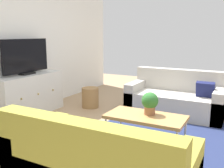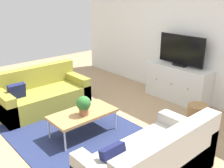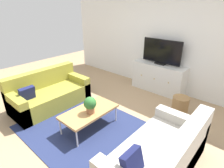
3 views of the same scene
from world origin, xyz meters
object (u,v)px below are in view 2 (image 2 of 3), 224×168
object	(u,v)px
couch_right_side	(154,164)
tv_console	(178,83)
wicker_basket	(197,116)
flat_screen_tv	(181,51)
potted_plant	(83,105)
couch_left_side	(41,95)
coffee_table	(83,114)

from	to	relation	value
couch_right_side	tv_console	bearing A→B (deg)	119.54
tv_console	wicker_basket	distance (m)	1.19
tv_console	couch_right_side	bearing A→B (deg)	-60.46
flat_screen_tv	wicker_basket	distance (m)	1.47
potted_plant	flat_screen_tv	distance (m)	2.44
couch_right_side	potted_plant	distance (m)	1.47
tv_console	flat_screen_tv	world-z (taller)	flat_screen_tv
couch_left_side	flat_screen_tv	distance (m)	2.95
couch_right_side	flat_screen_tv	distance (m)	2.86
coffee_table	potted_plant	xyz separation A→B (m)	(0.07, -0.03, 0.20)
couch_right_side	wicker_basket	bearing A→B (deg)	104.29
coffee_table	tv_console	xyz separation A→B (m)	(0.16, 2.33, 0.02)
coffee_table	wicker_basket	distance (m)	1.94
coffee_table	wicker_basket	world-z (taller)	wicker_basket
couch_left_side	potted_plant	bearing A→B (deg)	0.51
wicker_basket	flat_screen_tv	bearing A→B (deg)	140.97
potted_plant	tv_console	xyz separation A→B (m)	(0.09, 2.36, -0.18)
couch_left_side	wicker_basket	distance (m)	2.95
couch_right_side	coffee_table	distance (m)	1.51
coffee_table	wicker_basket	xyz separation A→B (m)	(1.09, 1.60, -0.15)
potted_plant	coffee_table	bearing A→B (deg)	157.10
couch_right_side	potted_plant	world-z (taller)	couch_right_side
coffee_table	potted_plant	bearing A→B (deg)	-22.90
couch_left_side	couch_right_side	world-z (taller)	same
wicker_basket	tv_console	bearing A→B (deg)	141.72
potted_plant	couch_left_side	bearing A→B (deg)	-179.49
flat_screen_tv	couch_left_side	bearing A→B (deg)	-122.50
couch_left_side	wicker_basket	world-z (taller)	couch_left_side
coffee_table	potted_plant	world-z (taller)	potted_plant
couch_right_side	tv_console	world-z (taller)	couch_right_side
wicker_basket	couch_right_side	bearing A→B (deg)	-75.71
coffee_table	couch_left_side	bearing A→B (deg)	-178.24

